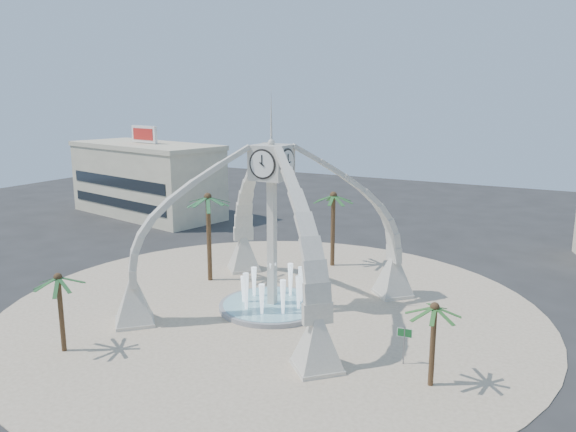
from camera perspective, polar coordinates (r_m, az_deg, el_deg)
The scene contains 10 objects.
ground at distance 42.80m, azimuth -1.60°, elevation -9.39°, with size 140.00×140.00×0.00m, color #282828.
plaza at distance 42.79m, azimuth -1.60°, elevation -9.35°, with size 40.00×40.00×0.06m, color beige.
clock_tower at distance 40.88m, azimuth -1.65°, elevation -0.89°, with size 17.94×17.94×16.30m.
fountain at distance 42.69m, azimuth -1.60°, elevation -9.03°, with size 8.00×8.00×3.62m.
building_nw at distance 77.49m, azimuth -14.17°, elevation 3.66°, with size 23.75×13.73×11.90m.
palm_east at distance 31.41m, azimuth 14.68°, elevation -9.05°, with size 3.42×3.42×5.22m.
palm_west at distance 47.67m, azimuth -8.15°, elevation 1.78°, with size 4.81×4.81×8.17m.
palm_north at distance 51.73m, azimuth 4.64°, elevation 1.99°, with size 4.32×4.32×7.55m.
palm_south at distance 37.09m, azimuth -22.33°, elevation -5.88°, with size 4.03×4.03×5.48m.
street_sign at distance 34.48m, azimuth 11.74°, elevation -11.99°, with size 0.89×0.14×2.43m.
Camera 1 is at (19.91, -34.51, 15.63)m, focal length 35.00 mm.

